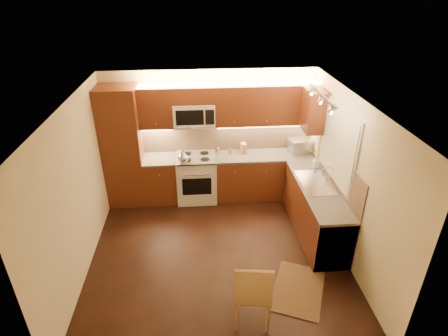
{
  "coord_description": "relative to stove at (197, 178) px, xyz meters",
  "views": [
    {
      "loc": [
        -0.27,
        -4.57,
        3.97
      ],
      "look_at": [
        0.15,
        0.55,
        1.25
      ],
      "focal_mm": 29.04,
      "sensor_mm": 36.0,
      "label": 1
    }
  ],
  "objects": [
    {
      "name": "floor",
      "position": [
        0.3,
        -1.68,
        -0.46
      ],
      "size": [
        4.0,
        4.0,
        0.01
      ],
      "primitive_type": "cube",
      "color": "black",
      "rests_on": "ground"
    },
    {
      "name": "ceiling",
      "position": [
        0.3,
        -1.68,
        2.04
      ],
      "size": [
        4.0,
        4.0,
        0.01
      ],
      "primitive_type": "cube",
      "color": "beige",
      "rests_on": "ground"
    },
    {
      "name": "wall_back",
      "position": [
        0.3,
        0.32,
        0.79
      ],
      "size": [
        4.0,
        0.01,
        2.5
      ],
      "primitive_type": "cube",
      "color": "beige",
      "rests_on": "ground"
    },
    {
      "name": "wall_front",
      "position": [
        0.3,
        -3.67,
        0.79
      ],
      "size": [
        4.0,
        0.01,
        2.5
      ],
      "primitive_type": "cube",
      "color": "beige",
      "rests_on": "ground"
    },
    {
      "name": "wall_left",
      "position": [
        -1.7,
        -1.68,
        0.79
      ],
      "size": [
        0.01,
        4.0,
        2.5
      ],
      "primitive_type": "cube",
      "color": "beige",
      "rests_on": "ground"
    },
    {
      "name": "wall_right",
      "position": [
        2.3,
        -1.68,
        0.79
      ],
      "size": [
        0.01,
        4.0,
        2.5
      ],
      "primitive_type": "cube",
      "color": "beige",
      "rests_on": "ground"
    },
    {
      "name": "pantry",
      "position": [
        -1.35,
        0.02,
        0.69
      ],
      "size": [
        0.7,
        0.6,
        2.3
      ],
      "primitive_type": "cube",
      "color": "#4F2311",
      "rests_on": "floor"
    },
    {
      "name": "base_cab_back_left",
      "position": [
        -0.69,
        0.02,
        -0.03
      ],
      "size": [
        0.62,
        0.6,
        0.86
      ],
      "primitive_type": "cube",
      "color": "#4F2311",
      "rests_on": "floor"
    },
    {
      "name": "counter_back_left",
      "position": [
        -0.69,
        0.02,
        0.42
      ],
      "size": [
        0.62,
        0.6,
        0.04
      ],
      "primitive_type": "cube",
      "color": "#33312E",
      "rests_on": "base_cab_back_left"
    },
    {
      "name": "base_cab_back_right",
      "position": [
        1.34,
        0.02,
        -0.03
      ],
      "size": [
        1.92,
        0.6,
        0.86
      ],
      "primitive_type": "cube",
      "color": "#4F2311",
      "rests_on": "floor"
    },
    {
      "name": "counter_back_right",
      "position": [
        1.34,
        0.02,
        0.42
      ],
      "size": [
        1.92,
        0.6,
        0.04
      ],
      "primitive_type": "cube",
      "color": "#33312E",
      "rests_on": "base_cab_back_right"
    },
    {
      "name": "base_cab_right",
      "position": [
        2.0,
        -1.28,
        -0.03
      ],
      "size": [
        0.6,
        2.0,
        0.86
      ],
      "primitive_type": "cube",
      "color": "#4F2311",
      "rests_on": "floor"
    },
    {
      "name": "counter_right",
      "position": [
        2.0,
        -1.28,
        0.42
      ],
      "size": [
        0.6,
        2.0,
        0.04
      ],
      "primitive_type": "cube",
      "color": "#33312E",
      "rests_on": "base_cab_right"
    },
    {
      "name": "dishwasher",
      "position": [
        2.0,
        -1.98,
        -0.03
      ],
      "size": [
        0.58,
        0.6,
        0.84
      ],
      "primitive_type": "cube",
      "color": "silver",
      "rests_on": "floor"
    },
    {
      "name": "backsplash_back",
      "position": [
        0.65,
        0.31,
        0.74
      ],
      "size": [
        3.3,
        0.02,
        0.6
      ],
      "primitive_type": "cube",
      "color": "tan",
      "rests_on": "wall_back"
    },
    {
      "name": "backsplash_right",
      "position": [
        2.29,
        -1.28,
        0.74
      ],
      "size": [
        0.02,
        2.0,
        0.6
      ],
      "primitive_type": "cube",
      "color": "tan",
      "rests_on": "wall_right"
    },
    {
      "name": "upper_cab_back_left",
      "position": [
        -0.69,
        0.15,
        1.42
      ],
      "size": [
        0.62,
        0.35,
        0.75
      ],
      "primitive_type": "cube",
      "color": "#4F2311",
      "rests_on": "wall_back"
    },
    {
      "name": "upper_cab_back_right",
      "position": [
        1.34,
        0.15,
        1.42
      ],
      "size": [
        1.92,
        0.35,
        0.75
      ],
      "primitive_type": "cube",
      "color": "#4F2311",
      "rests_on": "wall_back"
    },
    {
      "name": "upper_cab_bridge",
      "position": [
        0.0,
        0.15,
        1.63
      ],
      "size": [
        0.76,
        0.35,
        0.31
      ],
      "primitive_type": "cube",
      "color": "#4F2311",
      "rests_on": "wall_back"
    },
    {
      "name": "upper_cab_right_corner",
      "position": [
        2.12,
        -0.28,
        1.42
      ],
      "size": [
        0.35,
        0.5,
        0.75
      ],
      "primitive_type": "cube",
      "color": "#4F2311",
      "rests_on": "wall_right"
    },
    {
      "name": "stove",
      "position": [
        0.0,
        0.0,
        0.0
      ],
      "size": [
        0.76,
        0.65,
        0.92
      ],
      "primitive_type": null,
      "color": "silver",
      "rests_on": "floor"
    },
    {
      "name": "microwave",
      "position": [
        0.0,
        0.14,
        1.26
      ],
      "size": [
        0.76,
        0.38,
        0.44
      ],
      "primitive_type": null,
      "color": "silver",
      "rests_on": "wall_back"
    },
    {
      "name": "window_frame",
      "position": [
        2.29,
        -1.12,
        1.14
      ],
      "size": [
        0.03,
        1.44,
        1.24
      ],
      "primitive_type": "cube",
      "color": "silver",
      "rests_on": "wall_right"
    },
    {
      "name": "window_blinds",
      "position": [
        2.27,
        -1.12,
        1.14
      ],
      "size": [
        0.02,
        1.36,
        1.16
      ],
      "primitive_type": "cube",
      "color": "silver",
      "rests_on": "wall_right"
    },
    {
      "name": "sink",
      "position": [
        2.0,
        -1.12,
        0.52
      ],
      "size": [
        0.52,
        0.86,
        0.15
      ],
      "primitive_type": null,
      "color": "silver",
      "rests_on": "counter_right"
    },
    {
      "name": "faucet",
      "position": [
        2.18,
        -1.12,
        0.59
      ],
      "size": [
        0.2,
        0.04,
        0.3
      ],
      "primitive_type": null,
      "color": "silver",
      "rests_on": "counter_right"
    },
    {
      "name": "track_light_bar",
      "position": [
        1.85,
        -1.27,
        2.0
      ],
      "size": [
        0.04,
        1.2,
        0.03
      ],
      "primitive_type": "cube",
      "color": "silver",
      "rests_on": "ceiling"
    },
    {
      "name": "kettle",
      "position": [
        -0.24,
        -0.22,
        0.58
      ],
      "size": [
        0.26,
        0.26,
        0.24
      ],
      "primitive_type": null,
      "rotation": [
        0.0,
        0.0,
        -0.28
      ],
      "color": "silver",
      "rests_on": "stove"
    },
    {
      "name": "toaster_oven",
      "position": [
        2.05,
        0.12,
        0.57
      ],
      "size": [
        0.49,
        0.4,
        0.26
      ],
      "primitive_type": "cube",
      "rotation": [
        0.0,
        0.0,
        0.18
      ],
      "color": "silver",
      "rests_on": "counter_back_right"
    },
    {
      "name": "knife_block",
      "position": [
        0.94,
        0.14,
        0.54
      ],
      "size": [
        0.12,
        0.16,
        0.2
      ],
      "primitive_type": "cube",
      "rotation": [
        0.0,
        0.0,
        0.2
      ],
      "color": "#9C7D46",
      "rests_on": "counter_back_right"
    },
    {
      "name": "spice_jar_a",
      "position": [
        0.44,
        0.26,
        0.49
      ],
      "size": [
        0.05,
        0.05,
        0.09
      ],
      "primitive_type": "cylinder",
      "rotation": [
        0.0,
        0.0,
        0.26
      ],
      "color": "silver",
      "rests_on": "counter_back_right"
    },
    {
      "name": "spice_jar_b",
      "position": [
        0.68,
        0.13,
        0.49
      ],
      "size": [
        0.05,
        0.05,
        0.1
      ],
      "primitive_type": "cylinder",
      "rotation": [
        0.0,
        0.0,
        -0.04
      ],
      "color": "olive",
      "rests_on": "counter_back_right"
    },
    {
      "name": "spice_jar_c",
      "position": [
        0.44,
        0.26,
        0.49
      ],
      "size": [
        0.05,
        0.05,
        0.09
      ],
      "primitive_type": "cylinder",
      "rotation": [
        0.0,
        0.0,
        -0.25
      ],
      "color": "silver",
      "rests_on": "counter_back_right"
    },
    {
      "name": "spice_jar_d",
      "position": [
        0.44,
        0.21,
        0.49
      ],
      "size": [
        0.06,
        0.06,
        0.1
      ],
      "primitive_type": "cylinder",
      "rotation": [
        0.0,
        0.0,
        0.27
      ],
      "color": "#A78A32",
      "rests_on": "counter_back_right"
    },
    {
      "name": "soap_bottle",
      "position": [
        2.16,
        -0.57,
        0.54
      ],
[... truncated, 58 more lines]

